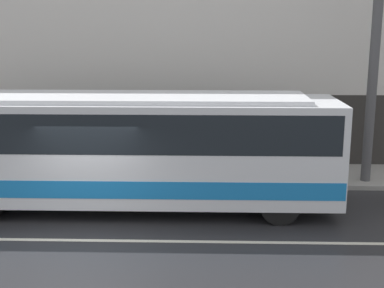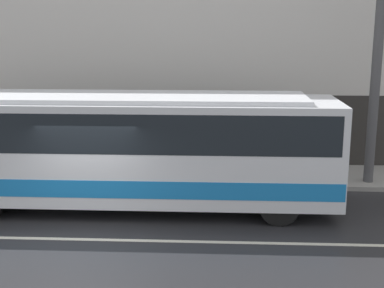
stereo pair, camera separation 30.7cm
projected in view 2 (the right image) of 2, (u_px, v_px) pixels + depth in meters
ground_plane at (79, 239)px, 12.46m from camera, size 60.00×60.00×0.00m
sidewalk at (120, 174)px, 17.61m from camera, size 60.00×2.60×0.14m
building_facade at (124, 24)px, 17.94m from camera, size 60.00×0.35×10.16m
lane_stripe at (79, 239)px, 12.46m from camera, size 54.00×0.14×0.01m
transit_bus at (121, 145)px, 14.28m from camera, size 11.50×2.57×3.09m
utility_pole_near at (376, 73)px, 15.79m from camera, size 0.29×0.29×6.69m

